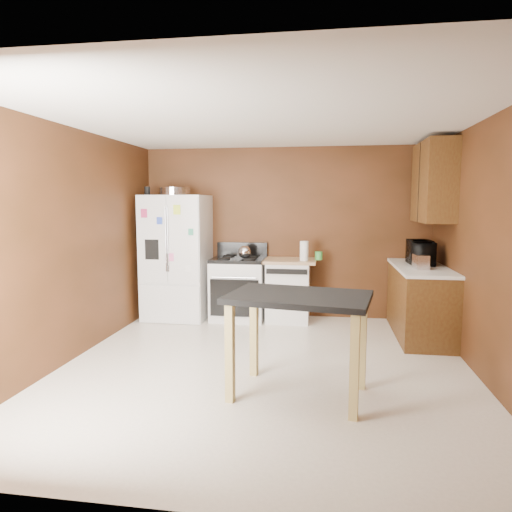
% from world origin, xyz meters
% --- Properties ---
extents(floor, '(4.50, 4.50, 0.00)m').
position_xyz_m(floor, '(0.00, 0.00, 0.00)').
color(floor, white).
rests_on(floor, ground).
extents(ceiling, '(4.50, 4.50, 0.00)m').
position_xyz_m(ceiling, '(0.00, 0.00, 2.50)').
color(ceiling, white).
rests_on(ceiling, ground).
extents(wall_back, '(4.20, 0.00, 4.20)m').
position_xyz_m(wall_back, '(0.00, 2.25, 1.25)').
color(wall_back, '#582D17').
rests_on(wall_back, ground).
extents(wall_front, '(4.20, 0.00, 4.20)m').
position_xyz_m(wall_front, '(0.00, -2.25, 1.25)').
color(wall_front, '#582D17').
rests_on(wall_front, ground).
extents(wall_left, '(0.00, 4.50, 4.50)m').
position_xyz_m(wall_left, '(-2.10, 0.00, 1.25)').
color(wall_left, '#582D17').
rests_on(wall_left, ground).
extents(wall_right, '(0.00, 4.50, 4.50)m').
position_xyz_m(wall_right, '(2.10, 0.00, 1.25)').
color(wall_right, '#582D17').
rests_on(wall_right, ground).
extents(roasting_pan, '(0.44, 0.44, 0.11)m').
position_xyz_m(roasting_pan, '(-1.57, 1.90, 1.86)').
color(roasting_pan, silver).
rests_on(roasting_pan, refrigerator).
extents(pen_cup, '(0.08, 0.08, 0.12)m').
position_xyz_m(pen_cup, '(-1.94, 1.78, 1.86)').
color(pen_cup, black).
rests_on(pen_cup, refrigerator).
extents(kettle, '(0.18, 0.18, 0.18)m').
position_xyz_m(kettle, '(-0.54, 1.88, 0.99)').
color(kettle, silver).
rests_on(kettle, gas_range).
extents(paper_towel, '(0.15, 0.15, 0.27)m').
position_xyz_m(paper_towel, '(0.31, 1.83, 1.03)').
color(paper_towel, white).
rests_on(paper_towel, dishwasher).
extents(green_canister, '(0.13, 0.13, 0.12)m').
position_xyz_m(green_canister, '(0.51, 1.97, 0.95)').
color(green_canister, green).
rests_on(green_canister, dishwasher).
extents(toaster, '(0.17, 0.25, 0.17)m').
position_xyz_m(toaster, '(1.74, 1.19, 0.99)').
color(toaster, silver).
rests_on(toaster, right_cabinets).
extents(microwave, '(0.36, 0.52, 0.28)m').
position_xyz_m(microwave, '(1.82, 1.63, 1.04)').
color(microwave, black).
rests_on(microwave, right_cabinets).
extents(refrigerator, '(0.90, 0.80, 1.80)m').
position_xyz_m(refrigerator, '(-1.55, 1.86, 0.90)').
color(refrigerator, white).
rests_on(refrigerator, ground).
extents(gas_range, '(0.76, 0.68, 1.10)m').
position_xyz_m(gas_range, '(-0.64, 1.92, 0.46)').
color(gas_range, white).
rests_on(gas_range, ground).
extents(dishwasher, '(0.78, 0.63, 0.89)m').
position_xyz_m(dishwasher, '(0.08, 1.95, 0.45)').
color(dishwasher, white).
rests_on(dishwasher, ground).
extents(right_cabinets, '(0.63, 1.58, 2.45)m').
position_xyz_m(right_cabinets, '(1.84, 1.48, 0.91)').
color(right_cabinets, brown).
rests_on(right_cabinets, ground).
extents(island, '(1.32, 0.99, 0.91)m').
position_xyz_m(island, '(0.38, -0.60, 0.77)').
color(island, black).
rests_on(island, ground).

